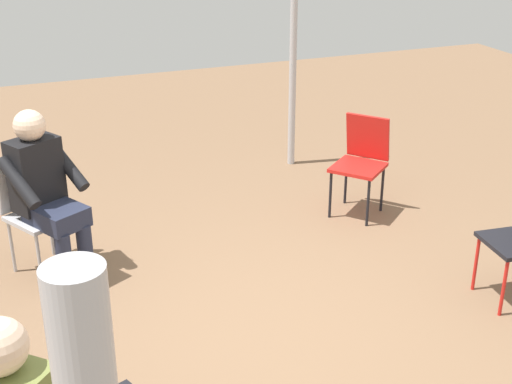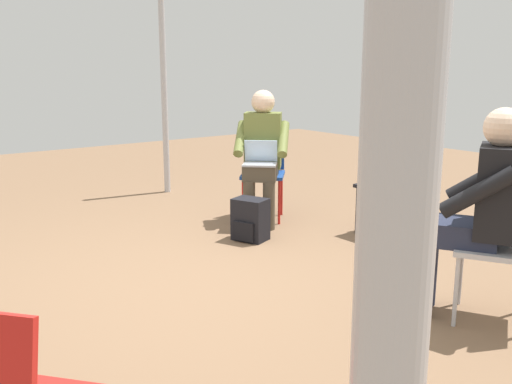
# 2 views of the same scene
# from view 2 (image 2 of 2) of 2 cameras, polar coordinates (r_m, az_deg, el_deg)

# --- Properties ---
(ground_plane) EXTENTS (14.00, 14.00, 0.00)m
(ground_plane) POSITION_cam_2_polar(r_m,az_deg,el_deg) (3.93, -5.42, -9.32)
(ground_plane) COLOR brown
(chair_southeast) EXTENTS (0.59, 0.58, 0.85)m
(chair_southeast) POSITION_cam_2_polar(r_m,az_deg,el_deg) (5.52, 0.77, 2.47)
(chair_southeast) COLOR #1E4799
(chair_southeast) RESTS_ON ground
(chair_southwest) EXTENTS (0.57, 0.55, 0.85)m
(chair_southwest) POSITION_cam_2_polar(r_m,az_deg,el_deg) (3.53, 23.88, -4.43)
(chair_southwest) COLOR #B7B7BC
(chair_southwest) RESTS_ON ground
(chair_south) EXTENTS (0.40, 0.44, 0.85)m
(chair_south) POSITION_cam_2_polar(r_m,az_deg,el_deg) (5.11, 13.43, 1.31)
(chair_south) COLOR black
(chair_south) RESTS_ON ground
(person_with_laptop) EXTENTS (0.64, 0.64, 1.24)m
(person_with_laptop) POSITION_cam_2_polar(r_m,az_deg,el_deg) (5.32, 0.60, 4.24)
(person_with_laptop) COLOR #4C4233
(person_with_laptop) RESTS_ON ground
(person_in_black) EXTENTS (0.63, 0.62, 1.24)m
(person_in_black) POSITION_cam_2_polar(r_m,az_deg,el_deg) (3.48, 21.43, -1.07)
(person_in_black) COLOR #23283D
(person_in_black) RESTS_ON ground
(backpack_near_laptop_user) EXTENTS (0.33, 0.30, 0.36)m
(backpack_near_laptop_user) POSITION_cam_2_polar(r_m,az_deg,el_deg) (4.86, -0.56, -3.00)
(backpack_near_laptop_user) COLOR black
(backpack_near_laptop_user) RESTS_ON ground
(tent_pole_near) EXTENTS (0.07, 0.07, 2.49)m
(tent_pole_near) POSITION_cam_2_polar(r_m,az_deg,el_deg) (0.54, 13.40, -11.06)
(tent_pole_near) COLOR #B2B2B7
(tent_pole_near) RESTS_ON ground
(tent_pole_far) EXTENTS (0.07, 0.07, 2.30)m
(tent_pole_far) POSITION_cam_2_polar(r_m,az_deg,el_deg) (6.67, -9.16, 9.71)
(tent_pole_far) COLOR #B2B2B7
(tent_pole_far) RESTS_ON ground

